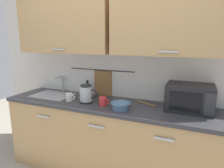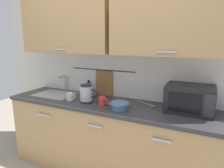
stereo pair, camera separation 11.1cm
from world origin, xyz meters
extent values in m
cube|color=tan|center=(0.00, 0.30, 0.43)|extent=(2.50, 0.60, 0.86)
cube|color=#B7B7BC|center=(-0.69, -0.01, 0.74)|extent=(0.18, 0.02, 0.02)
cube|color=#B7B7BC|center=(0.00, -0.01, 0.74)|extent=(0.18, 0.02, 0.02)
cube|color=#B7B7BC|center=(0.69, -0.01, 0.74)|extent=(0.18, 0.02, 0.02)
cube|color=#333338|center=(0.00, 0.30, 0.88)|extent=(2.53, 0.63, 0.04)
cube|color=#9EA0A5|center=(-0.82, 0.32, 0.85)|extent=(0.52, 0.38, 0.09)
cube|color=silver|center=(0.00, 0.63, 1.25)|extent=(3.70, 0.06, 2.50)
cube|color=silver|center=(0.00, 0.59, 1.18)|extent=(2.50, 0.01, 0.55)
cube|color=tan|center=(-0.64, 0.43, 1.80)|extent=(1.22, 0.33, 0.70)
cube|color=#B7B7BC|center=(-0.64, 0.26, 1.50)|extent=(0.18, 0.01, 0.02)
cube|color=tan|center=(0.64, 0.43, 1.80)|extent=(1.22, 0.33, 0.70)
cube|color=#B7B7BC|center=(0.64, 0.26, 1.50)|extent=(0.18, 0.01, 0.02)
cylinder|color=#333338|center=(-0.23, 0.58, 1.23)|extent=(0.90, 0.01, 0.01)
cube|color=olive|center=(-0.20, 0.58, 1.05)|extent=(0.24, 0.02, 0.34)
cylinder|color=#B2B5BA|center=(-0.82, 0.55, 1.01)|extent=(0.03, 0.03, 0.22)
cylinder|color=#B2B5BA|center=(-0.82, 0.47, 1.11)|extent=(0.02, 0.16, 0.02)
cube|color=#B2B5BA|center=(-0.78, 0.55, 1.10)|extent=(0.07, 0.02, 0.01)
cube|color=black|center=(0.86, 0.41, 1.04)|extent=(0.46, 0.34, 0.27)
cube|color=black|center=(0.82, 0.24, 1.04)|extent=(0.29, 0.01, 0.18)
cube|color=#2D2D33|center=(1.04, 0.24, 1.04)|extent=(0.09, 0.01, 0.21)
cylinder|color=black|center=(-0.25, 0.22, 0.91)|extent=(0.16, 0.16, 0.02)
cylinder|color=#B2B7BC|center=(-0.25, 0.22, 1.00)|extent=(0.15, 0.15, 0.17)
cylinder|color=#262628|center=(-0.25, 0.22, 1.10)|extent=(0.13, 0.13, 0.02)
torus|color=black|center=(-0.15, 0.22, 1.01)|extent=(0.11, 0.02, 0.11)
cylinder|color=#3F8CD8|center=(-0.39, 0.50, 0.98)|extent=(0.06, 0.06, 0.16)
cylinder|color=black|center=(-0.39, 0.50, 1.08)|extent=(0.03, 0.03, 0.04)
cylinder|color=silver|center=(-0.46, 0.19, 0.95)|extent=(0.08, 0.08, 0.09)
torus|color=silver|center=(-0.41, 0.19, 0.95)|extent=(0.06, 0.01, 0.06)
cylinder|color=#4C7093|center=(0.20, 0.16, 0.94)|extent=(0.17, 0.17, 0.07)
torus|color=#4C7093|center=(0.20, 0.16, 0.97)|extent=(0.21, 0.21, 0.01)
cylinder|color=red|center=(-0.02, 0.19, 0.95)|extent=(0.08, 0.08, 0.09)
torus|color=red|center=(0.03, 0.19, 0.95)|extent=(0.06, 0.01, 0.06)
cube|color=#9E7042|center=(0.38, 0.45, 0.91)|extent=(0.20, 0.12, 0.01)
ellipsoid|color=#9E7042|center=(0.50, 0.39, 0.91)|extent=(0.07, 0.06, 0.01)
camera|label=1|loc=(0.89, -1.69, 1.61)|focal=31.76mm
camera|label=2|loc=(0.99, -1.64, 1.61)|focal=31.76mm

